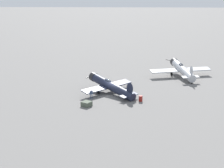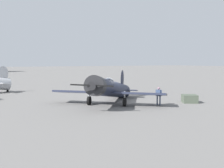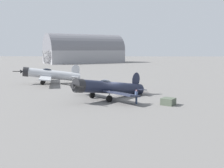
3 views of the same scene
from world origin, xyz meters
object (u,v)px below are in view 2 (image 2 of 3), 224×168
object	(u,v)px
ground_crew_mechanic	(159,94)
airplane_foreground	(111,89)
fuel_drum	(118,91)
equipment_crate	(190,99)

from	to	relation	value
ground_crew_mechanic	airplane_foreground	bearing A→B (deg)	-62.93
fuel_drum	airplane_foreground	bearing A→B (deg)	141.38
fuel_drum	ground_crew_mechanic	bearing A→B (deg)	173.79
airplane_foreground	equipment_crate	world-z (taller)	airplane_foreground
ground_crew_mechanic	equipment_crate	size ratio (longest dim) A/B	0.87
fuel_drum	equipment_crate	bearing A→B (deg)	-163.16
airplane_foreground	fuel_drum	distance (m)	6.70
ground_crew_mechanic	fuel_drum	distance (m)	8.29
ground_crew_mechanic	equipment_crate	bearing A→B (deg)	153.40
airplane_foreground	ground_crew_mechanic	distance (m)	4.47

